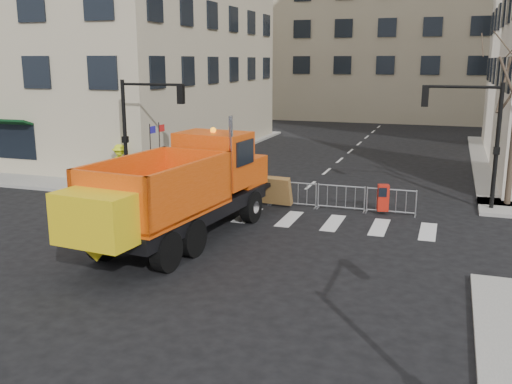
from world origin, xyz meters
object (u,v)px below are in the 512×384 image
(plow_truck, at_px, (180,188))
(cop_a, at_px, (238,185))
(cop_c, at_px, (224,188))
(cop_b, at_px, (243,186))
(worker, at_px, (120,164))
(newspaper_box, at_px, (383,198))

(plow_truck, xyz_separation_m, cop_a, (0.24, 5.11, -0.92))
(cop_a, distance_m, cop_c, 0.65)
(plow_truck, height_order, cop_a, plow_truck)
(cop_a, relative_size, cop_b, 1.15)
(cop_c, bearing_deg, cop_a, 179.34)
(cop_c, bearing_deg, worker, -50.84)
(plow_truck, relative_size, cop_b, 6.50)
(cop_b, bearing_deg, worker, 7.37)
(cop_b, xyz_separation_m, newspaper_box, (6.00, 0.52, -0.18))
(cop_c, xyz_separation_m, newspaper_box, (6.63, 1.28, -0.21))
(newspaper_box, bearing_deg, worker, 162.06)
(cop_a, relative_size, newspaper_box, 1.85)
(cop_a, height_order, newspaper_box, cop_a)
(plow_truck, relative_size, cop_a, 5.64)
(cop_b, height_order, worker, worker)
(cop_b, relative_size, cop_c, 0.97)
(cop_b, bearing_deg, plow_truck, 105.87)
(newspaper_box, bearing_deg, cop_b, 171.25)
(plow_truck, relative_size, worker, 5.64)
(cop_b, xyz_separation_m, worker, (-7.15, 1.50, 0.28))
(cop_a, relative_size, cop_c, 1.12)
(plow_truck, xyz_separation_m, newspaper_box, (6.32, 6.05, -1.23))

